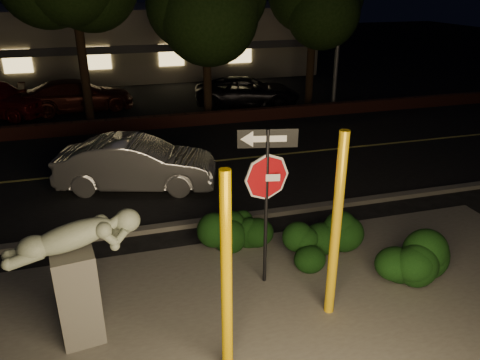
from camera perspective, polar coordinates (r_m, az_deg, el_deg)
name	(u,v)px	position (r m, az deg, el deg)	size (l,w,h in m)	color
ground	(159,138)	(17.88, -9.80, 5.08)	(90.00, 90.00, 0.00)	black
patio	(241,333)	(8.23, 0.10, -18.10)	(14.00, 6.00, 0.02)	#4C4944
road	(171,166)	(15.06, -8.40, 1.73)	(80.00, 8.00, 0.01)	black
lane_marking	(171,165)	(15.06, -8.40, 1.78)	(80.00, 0.12, 0.01)	#B5AC48
curb	(196,223)	(11.35, -5.41, -5.26)	(80.00, 0.25, 0.12)	#4C4944
brick_wall	(155,122)	(19.04, -10.33, 6.94)	(40.00, 0.35, 0.50)	#471D16
parking_lot	(142,97)	(24.61, -11.82, 9.89)	(40.00, 12.00, 0.01)	black
building	(128,39)	(32.16, -13.45, 16.39)	(22.00, 10.20, 4.00)	gray
yellow_pole_left	(226,278)	(6.65, -1.66, -11.83)	(0.16, 0.16, 3.25)	#FFC000
yellow_pole_right	(336,228)	(7.89, 11.62, -5.81)	(0.17, 0.17, 3.36)	yellow
signpost	(267,178)	(8.32, 3.29, 0.28)	(1.03, 0.25, 3.10)	black
sculpture	(76,268)	(7.77, -19.33, -10.07)	(2.05, 0.79, 2.18)	#4C4944
hedge_center	(233,226)	(10.39, -0.88, -5.61)	(1.68, 0.79, 0.88)	black
hedge_right	(326,236)	(9.92, 10.40, -6.78)	(1.68, 0.90, 1.10)	black
hedge_far_right	(406,259)	(9.63, 19.56, -9.04)	(1.50, 0.94, 1.04)	black
silver_sedan	(137,164)	(13.40, -12.49, 1.95)	(1.52, 4.37, 1.44)	silver
parked_car_darkred	(78,96)	(22.49, -19.16, 9.70)	(1.96, 4.81, 1.40)	#40140E
parked_car_dark	(247,92)	(22.16, 0.89, 10.70)	(2.23, 4.84, 1.34)	black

